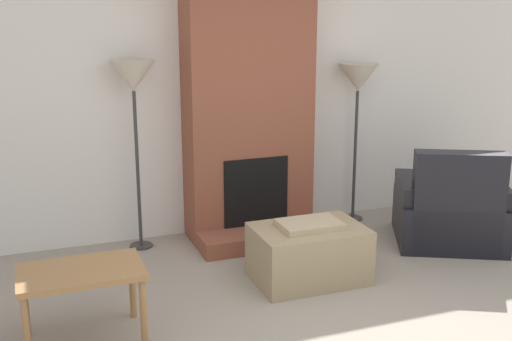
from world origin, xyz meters
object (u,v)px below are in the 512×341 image
Objects in this scene: armchair at (451,214)px; side_table at (81,279)px; floor_lamp_right at (358,82)px; ottoman at (309,253)px; floor_lamp_left at (133,81)px.

armchair is 1.54× the size of side_table.
side_table is 3.31m from floor_lamp_right.
armchair is at bearing -62.17° from floor_lamp_right.
floor_lamp_right is (1.04, 1.17, 1.16)m from ottoman.
armchair reaches higher than side_table.
floor_lamp_left reaches higher than armchair.
ottoman is 1.94m from floor_lamp_right.
ottoman is 1.54m from armchair.
side_table is 0.47× the size of floor_lamp_left.
armchair is 3.33m from side_table.
ottoman is 1.10× the size of side_table.
floor_lamp_right is (2.14, 0.00, -0.10)m from floor_lamp_left.
floor_lamp_left is (-2.62, 0.91, 1.19)m from armchair.
ottoman is at bearing 36.27° from armchair.
armchair is at bearing 10.31° from side_table.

